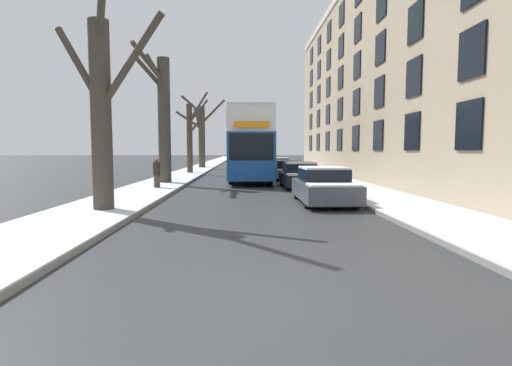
% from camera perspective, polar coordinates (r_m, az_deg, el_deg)
% --- Properties ---
extents(ground_plane, '(320.00, 320.00, 0.00)m').
position_cam_1_polar(ground_plane, '(5.55, 3.24, -16.04)').
color(ground_plane, '#303335').
extents(sidewalk_left, '(2.88, 130.00, 0.16)m').
position_cam_1_polar(sidewalk_left, '(58.38, -6.35, 2.80)').
color(sidewalk_left, gray).
rests_on(sidewalk_left, ground).
extents(sidewalk_right, '(2.88, 130.00, 0.16)m').
position_cam_1_polar(sidewalk_right, '(58.46, 3.57, 2.83)').
color(sidewalk_right, gray).
rests_on(sidewalk_right, ground).
extents(terrace_facade_right, '(9.10, 42.04, 13.64)m').
position_cam_1_polar(terrace_facade_right, '(27.43, 23.65, 14.50)').
color(terrace_facade_right, tan).
rests_on(terrace_facade_right, ground).
extents(bare_tree_left_0, '(3.69, 2.62, 7.33)m').
position_cam_1_polar(bare_tree_left_0, '(13.11, -21.17, 10.08)').
color(bare_tree_left_0, '#423A30').
rests_on(bare_tree_left_0, ground).
extents(bare_tree_left_1, '(1.94, 2.75, 7.46)m').
position_cam_1_polar(bare_tree_left_1, '(23.23, -13.17, 9.24)').
color(bare_tree_left_1, '#423A30').
rests_on(bare_tree_left_1, ground).
extents(bare_tree_left_2, '(1.96, 2.52, 6.37)m').
position_cam_1_polar(bare_tree_left_2, '(32.91, -9.31, 6.68)').
color(bare_tree_left_2, '#423A30').
rests_on(bare_tree_left_2, ground).
extents(bare_tree_left_3, '(5.21, 3.30, 7.74)m').
position_cam_1_polar(bare_tree_left_3, '(43.09, -7.85, 7.13)').
color(bare_tree_left_3, '#423A30').
rests_on(bare_tree_left_3, ground).
extents(double_decker_bus, '(2.62, 11.51, 4.45)m').
position_cam_1_polar(double_decker_bus, '(26.51, -0.91, 5.88)').
color(double_decker_bus, '#194C99').
rests_on(double_decker_bus, ground).
extents(parked_car_0, '(1.86, 4.36, 1.35)m').
position_cam_1_polar(parked_car_0, '(15.04, 9.65, -0.46)').
color(parked_car_0, '#474C56').
rests_on(parked_car_0, ground).
extents(parked_car_1, '(1.82, 4.46, 1.36)m').
position_cam_1_polar(parked_car_1, '(21.32, 6.23, 1.07)').
color(parked_car_1, black).
rests_on(parked_car_1, ground).
extents(parked_car_2, '(1.76, 4.28, 1.31)m').
position_cam_1_polar(parked_car_2, '(27.21, 4.48, 1.82)').
color(parked_car_2, slate).
rests_on(parked_car_2, ground).
extents(parked_car_3, '(1.73, 4.48, 1.35)m').
position_cam_1_polar(parked_car_3, '(33.11, 3.35, 2.37)').
color(parked_car_3, slate).
rests_on(parked_car_3, ground).
extents(oncoming_van, '(1.92, 4.84, 2.42)m').
position_cam_1_polar(oncoming_van, '(48.35, -2.21, 3.90)').
color(oncoming_van, '#9EA3AD').
rests_on(oncoming_van, ground).
extents(pedestrian_left_sidewalk, '(0.35, 0.35, 1.60)m').
position_cam_1_polar(pedestrian_left_sidewalk, '(19.98, -14.00, 1.44)').
color(pedestrian_left_sidewalk, '#4C4742').
rests_on(pedestrian_left_sidewalk, ground).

